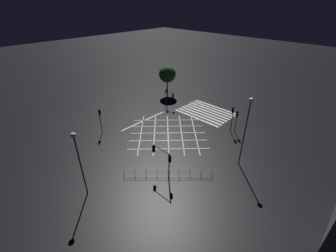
% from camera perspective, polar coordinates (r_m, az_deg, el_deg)
% --- Properties ---
extents(ground_plane, '(200.00, 200.00, 0.00)m').
position_cam_1_polar(ground_plane, '(35.59, -0.00, -1.77)').
color(ground_plane, black).
extents(road_markings, '(14.46, 20.93, 0.01)m').
position_cam_1_polar(road_markings, '(40.31, 6.47, 2.10)').
color(road_markings, silver).
rests_on(road_markings, ground_plane).
extents(traffic_light_sw_main, '(0.39, 0.36, 4.34)m').
position_cam_1_polar(traffic_light_sw_main, '(35.79, 16.04, 2.83)').
color(traffic_light_sw_main, black).
rests_on(traffic_light_sw_main, ground_plane).
extents(traffic_light_se_cross, '(0.36, 0.39, 3.75)m').
position_cam_1_polar(traffic_light_se_cross, '(43.33, -0.29, 8.25)').
color(traffic_light_se_cross, black).
rests_on(traffic_light_se_cross, ground_plane).
extents(traffic_light_nw_main, '(2.73, 0.36, 4.18)m').
position_cam_1_polar(traffic_light_nw_main, '(25.69, -2.00, -7.58)').
color(traffic_light_nw_main, black).
rests_on(traffic_light_nw_main, ground_plane).
extents(traffic_light_se_main, '(2.35, 0.36, 3.21)m').
position_cam_1_polar(traffic_light_se_main, '(43.08, 0.52, 7.64)').
color(traffic_light_se_main, black).
rests_on(traffic_light_se_main, ground_plane).
extents(traffic_light_nw_cross, '(0.36, 0.39, 3.72)m').
position_cam_1_polar(traffic_light_nw_cross, '(25.40, 0.42, -9.27)').
color(traffic_light_nw_cross, black).
rests_on(traffic_light_nw_cross, ground_plane).
extents(traffic_light_sw_cross, '(0.36, 0.39, 3.78)m').
position_cam_1_polar(traffic_light_sw_cross, '(36.01, 17.01, 2.16)').
color(traffic_light_sw_cross, black).
rests_on(traffic_light_sw_cross, ground_plane).
extents(traffic_light_ne_cross, '(0.36, 0.39, 4.17)m').
position_cam_1_polar(traffic_light_ne_cross, '(35.64, -16.87, 2.37)').
color(traffic_light_ne_cross, black).
rests_on(traffic_light_ne_cross, ground_plane).
extents(street_lamp_east, '(0.54, 0.54, 7.82)m').
position_cam_1_polar(street_lamp_east, '(23.67, -22.07, -5.92)').
color(street_lamp_east, black).
rests_on(street_lamp_east, ground_plane).
extents(street_lamp_west, '(0.54, 0.54, 9.18)m').
position_cam_1_polar(street_lamp_west, '(27.36, 19.50, 1.61)').
color(street_lamp_west, black).
rests_on(street_lamp_west, ground_plane).
extents(street_tree_near, '(3.57, 3.57, 6.44)m').
position_cam_1_polar(street_tree_near, '(48.41, -0.18, 13.07)').
color(street_tree_near, '#473323').
rests_on(street_tree_near, ground_plane).
extents(pedestrian_railing, '(7.62, 7.33, 1.05)m').
position_cam_1_polar(pedestrian_railing, '(27.24, -0.00, -11.56)').
color(pedestrian_railing, '#B7B7BC').
rests_on(pedestrian_railing, ground_plane).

